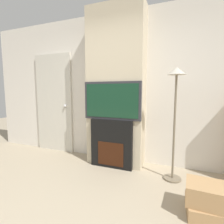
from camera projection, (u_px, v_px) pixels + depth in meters
name	position (u px, v px, depth m)	size (l,w,h in m)	color
wall_back	(120.00, 88.00, 3.23)	(6.00, 0.06, 2.70)	silver
chimney_breast	(116.00, 88.00, 3.03)	(0.98, 0.38, 2.70)	beige
fireplace	(112.00, 143.00, 2.97)	(0.73, 0.15, 0.82)	black
television	(112.00, 101.00, 2.88)	(0.98, 0.07, 0.63)	#2D2D33
floor_lamp	(176.00, 99.00, 2.44)	(0.25, 0.25, 1.62)	#726651
box_stack	(208.00, 201.00, 1.80)	(0.45, 0.42, 0.34)	tan
entry_door	(54.00, 103.00, 3.76)	(0.89, 0.09, 2.06)	beige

